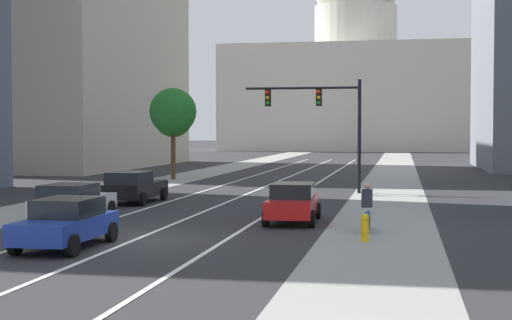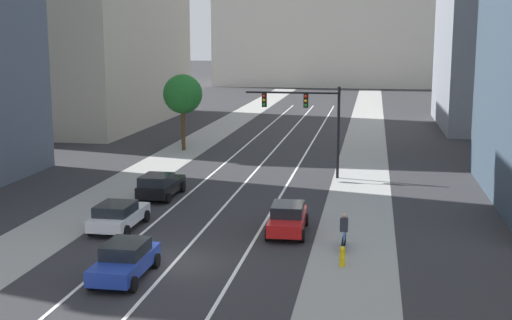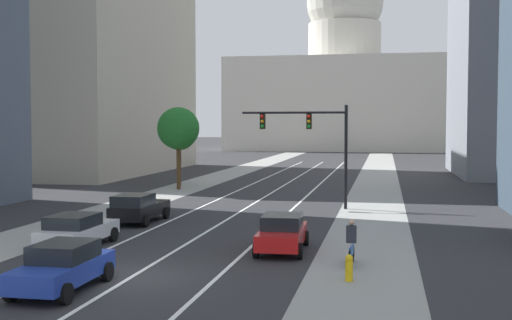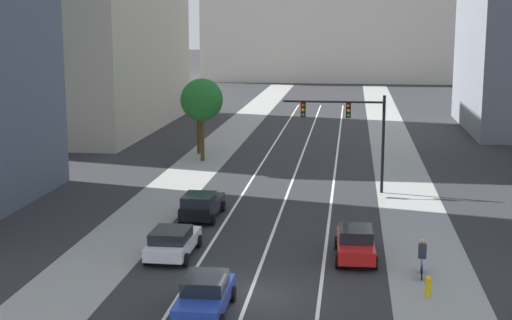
# 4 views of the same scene
# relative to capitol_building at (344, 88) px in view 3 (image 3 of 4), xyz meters

# --- Properties ---
(ground_plane) EXTENTS (400.00, 400.00, 0.00)m
(ground_plane) POSITION_rel_capitol_building_xyz_m (0.00, -77.07, -12.89)
(ground_plane) COLOR #2B2B2D
(sidewalk_left) EXTENTS (3.94, 130.00, 0.01)m
(sidewalk_left) POSITION_rel_capitol_building_xyz_m (-7.79, -82.07, -12.88)
(sidewalk_left) COLOR gray
(sidewalk_left) RESTS_ON ground
(sidewalk_right) EXTENTS (3.94, 130.00, 0.01)m
(sidewalk_right) POSITION_rel_capitol_building_xyz_m (7.79, -82.07, -12.88)
(sidewalk_right) COLOR gray
(sidewalk_right) RESTS_ON ground
(lane_stripe_left) EXTENTS (0.16, 90.00, 0.01)m
(lane_stripe_left) POSITION_rel_capitol_building_xyz_m (-2.91, -92.07, -12.88)
(lane_stripe_left) COLOR white
(lane_stripe_left) RESTS_ON ground
(lane_stripe_center) EXTENTS (0.16, 90.00, 0.01)m
(lane_stripe_center) POSITION_rel_capitol_building_xyz_m (0.00, -92.07, -12.88)
(lane_stripe_center) COLOR white
(lane_stripe_center) RESTS_ON ground
(lane_stripe_right) EXTENTS (0.16, 90.00, 0.01)m
(lane_stripe_right) POSITION_rel_capitol_building_xyz_m (2.91, -92.07, -12.88)
(lane_stripe_right) COLOR white
(lane_stripe_right) RESTS_ON ground
(office_tower_far_left) EXTENTS (18.88, 30.56, 29.46)m
(office_tower_far_left) POSITION_rel_capitol_building_xyz_m (-24.83, -70.60, 1.87)
(office_tower_far_left) COLOR #B7AD99
(office_tower_far_left) RESTS_ON ground
(capitol_building) EXTENTS (45.75, 27.39, 39.46)m
(capitol_building) POSITION_rel_capitol_building_xyz_m (0.00, 0.00, 0.00)
(capitol_building) COLOR beige
(capitol_building) RESTS_ON ground
(car_red) EXTENTS (2.05, 4.43, 1.53)m
(car_red) POSITION_rel_capitol_building_xyz_m (4.36, -111.44, -12.11)
(car_red) COLOR red
(car_red) RESTS_ON ground
(car_blue) EXTENTS (1.97, 4.33, 1.51)m
(car_blue) POSITION_rel_capitol_building_xyz_m (-1.45, -119.09, -12.11)
(car_blue) COLOR #1E389E
(car_blue) RESTS_ON ground
(car_white) EXTENTS (2.11, 4.42, 1.45)m
(car_white) POSITION_rel_capitol_building_xyz_m (-4.36, -112.24, -12.13)
(car_white) COLOR silver
(car_white) RESTS_ON ground
(car_black) EXTENTS (2.08, 4.55, 1.58)m
(car_black) POSITION_rel_capitol_building_xyz_m (-4.37, -105.15, -12.08)
(car_black) COLOR black
(car_black) RESTS_ON ground
(traffic_signal_mast) EXTENTS (6.63, 0.39, 6.43)m
(traffic_signal_mast) POSITION_rel_capitol_building_xyz_m (4.06, -97.29, -8.29)
(traffic_signal_mast) COLOR black
(traffic_signal_mast) RESTS_ON ground
(fire_hydrant) EXTENTS (0.26, 0.35, 0.91)m
(fire_hydrant) POSITION_rel_capitol_building_xyz_m (7.35, -116.15, -12.43)
(fire_hydrant) COLOR yellow
(fire_hydrant) RESTS_ON ground
(cyclist) EXTENTS (0.38, 1.70, 1.72)m
(cyclist) POSITION_rel_capitol_building_xyz_m (7.30, -113.62, -12.04)
(cyclist) COLOR black
(cyclist) RESTS_ON ground
(street_tree_near_left) EXTENTS (2.99, 2.99, 6.04)m
(street_tree_near_left) POSITION_rel_capitol_building_xyz_m (-8.74, -84.39, -8.39)
(street_tree_near_left) COLOR #51381E
(street_tree_near_left) RESTS_ON ground
(street_tree_mid_left) EXTENTS (3.39, 3.39, 6.63)m
(street_tree_mid_left) POSITION_rel_capitol_building_xyz_m (-7.80, -87.57, -7.99)
(street_tree_mid_left) COLOR #51381E
(street_tree_mid_left) RESTS_ON ground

